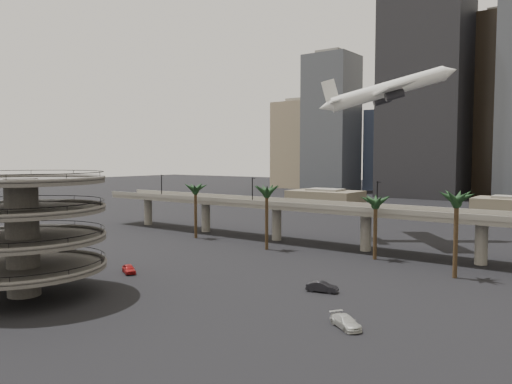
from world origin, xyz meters
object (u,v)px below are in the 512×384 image
Objects in this scene: overpass at (319,212)px; car_b at (322,287)px; car_a at (129,269)px; car_c at (346,322)px; airborne_jet at (387,90)px; parking_ramp at (22,225)px.

overpass is 28.93× the size of car_b.
car_a is 0.88× the size of car_c.
airborne_jet is (7.70, 18.01, 27.36)m from overpass.
parking_ramp is at bearing -155.76° from car_a.
overpass is 4.61× the size of airborne_jet.
overpass reaches higher than car_b.
airborne_jet is 5.86× the size of car_c.
car_b is 0.93× the size of car_c.
overpass reaches higher than car_c.
parking_ramp is 45.07m from car_c.
airborne_jet reaches higher than car_c.
airborne_jet is 62.25m from car_b.
overpass is at bearing 11.69° from car_a.
airborne_jet reaches higher than car_b.
car_b reaches higher than car_a.
car_b is (31.19, 8.90, 0.02)m from car_a.
car_b is 14.91m from car_c.
parking_ramp is at bearing -142.21° from airborne_jet.
overpass is at bearing 77.57° from parking_ramp.
airborne_jet is at bearing -0.13° from car_b.
parking_ramp reaches higher than car_c.
parking_ramp is 4.94× the size of car_b.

